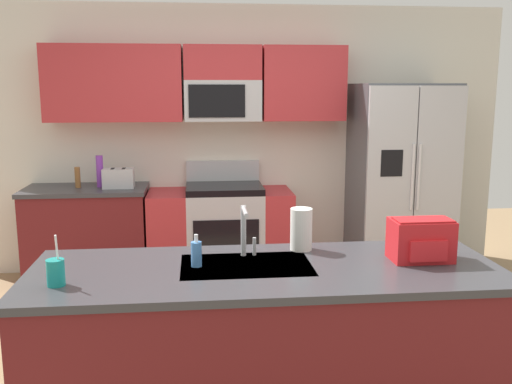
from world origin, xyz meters
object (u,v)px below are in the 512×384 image
(range_oven, at_px, (221,232))
(sink_faucet, at_px, (245,227))
(toaster, at_px, (119,178))
(bottle_purple, at_px, (100,171))
(soap_dispenser, at_px, (196,254))
(pepper_mill, at_px, (78,177))
(backpack, at_px, (421,239))
(drink_cup_teal, at_px, (56,272))
(refrigerator, at_px, (400,181))
(paper_towel_roll, at_px, (301,229))

(range_oven, relative_size, sink_faucet, 4.82)
(toaster, xyz_separation_m, bottle_purple, (-0.18, 0.07, 0.06))
(toaster, height_order, sink_faucet, sink_faucet)
(toaster, height_order, soap_dispenser, toaster)
(pepper_mill, bearing_deg, range_oven, 0.11)
(pepper_mill, relative_size, backpack, 0.60)
(backpack, bearing_deg, toaster, 128.06)
(soap_dispenser, bearing_deg, drink_cup_teal, -161.04)
(bottle_purple, bearing_deg, drink_cup_teal, -84.99)
(bottle_purple, xyz_separation_m, soap_dispenser, (0.89, -2.49, -0.08))
(drink_cup_teal, bearing_deg, backpack, 6.40)
(toaster, relative_size, sink_faucet, 0.99)
(refrigerator, bearing_deg, bottle_purple, 178.23)
(drink_cup_teal, bearing_deg, soap_dispenser, 18.96)
(soap_dispenser, bearing_deg, bottle_purple, 109.70)
(refrigerator, height_order, toaster, refrigerator)
(soap_dispenser, xyz_separation_m, paper_towel_roll, (0.59, 0.25, 0.05))
(toaster, distance_m, soap_dispenser, 2.52)
(toaster, bearing_deg, soap_dispenser, -73.57)
(paper_towel_roll, bearing_deg, soap_dispenser, -157.39)
(bottle_purple, bearing_deg, backpack, -50.23)
(soap_dispenser, xyz_separation_m, backpack, (1.19, -0.02, 0.05))
(bottle_purple, relative_size, paper_towel_roll, 1.23)
(refrigerator, bearing_deg, sink_faucet, -126.96)
(refrigerator, distance_m, paper_towel_roll, 2.55)
(soap_dispenser, height_order, paper_towel_roll, paper_towel_roll)
(pepper_mill, xyz_separation_m, sink_faucet, (1.36, -2.33, 0.07))
(refrigerator, relative_size, sink_faucet, 6.56)
(range_oven, bearing_deg, sink_faucet, -89.02)
(drink_cup_teal, relative_size, soap_dispenser, 1.45)
(drink_cup_teal, relative_size, backpack, 0.77)
(paper_towel_roll, bearing_deg, refrigerator, 57.49)
(bottle_purple, distance_m, sink_faucet, 2.62)
(range_oven, bearing_deg, bottle_purple, 179.17)
(refrigerator, distance_m, backpack, 2.54)
(bottle_purple, bearing_deg, refrigerator, -1.77)
(sink_faucet, relative_size, drink_cup_teal, 1.15)
(range_oven, xyz_separation_m, pepper_mill, (-1.32, -0.00, 0.55))
(range_oven, height_order, pepper_mill, range_oven)
(paper_towel_roll, distance_m, backpack, 0.66)
(range_oven, distance_m, backpack, 2.73)
(toaster, xyz_separation_m, backpack, (1.91, -2.44, 0.03))
(range_oven, height_order, sink_faucet, sink_faucet)
(paper_towel_roll, xyz_separation_m, backpack, (0.60, -0.26, -0.00))
(refrigerator, height_order, paper_towel_roll, refrigerator)
(range_oven, distance_m, bottle_purple, 1.27)
(range_oven, xyz_separation_m, paper_towel_roll, (0.37, -2.22, 0.58))
(bottle_purple, distance_m, paper_towel_roll, 2.69)
(sink_faucet, distance_m, paper_towel_roll, 0.35)
(paper_towel_roll, bearing_deg, range_oven, 99.43)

